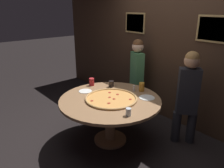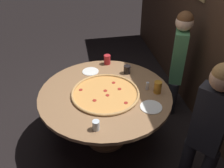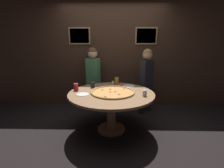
# 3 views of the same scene
# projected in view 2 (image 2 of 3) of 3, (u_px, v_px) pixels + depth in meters

# --- Properties ---
(ground_plane) EXTENTS (24.00, 24.00, 0.00)m
(ground_plane) POSITION_uv_depth(u_px,v_px,m) (106.00, 137.00, 3.32)
(ground_plane) COLOR black
(dining_table) EXTENTS (1.55, 1.55, 0.74)m
(dining_table) POSITION_uv_depth(u_px,v_px,m) (105.00, 102.00, 2.97)
(dining_table) COLOR #936B47
(dining_table) RESTS_ON ground_plane
(giant_pizza) EXTENTS (0.79, 0.79, 0.03)m
(giant_pizza) POSITION_uv_depth(u_px,v_px,m) (105.00, 93.00, 2.87)
(giant_pizza) COLOR #E0994C
(giant_pizza) RESTS_ON dining_table
(drink_cup_near_right) EXTENTS (0.09, 0.09, 0.15)m
(drink_cup_near_right) POSITION_uv_depth(u_px,v_px,m) (158.00, 87.00, 2.86)
(drink_cup_near_right) COLOR #BC7A23
(drink_cup_near_right) RESTS_ON dining_table
(drink_cup_far_left) EXTENTS (0.09, 0.09, 0.13)m
(drink_cup_far_left) POSITION_uv_depth(u_px,v_px,m) (107.00, 60.00, 3.42)
(drink_cup_far_left) COLOR #B22328
(drink_cup_far_left) RESTS_ON dining_table
(drink_cup_front_edge) EXTENTS (0.09, 0.09, 0.11)m
(drink_cup_front_edge) POSITION_uv_depth(u_px,v_px,m) (127.00, 69.00, 3.23)
(drink_cup_front_edge) COLOR black
(drink_cup_front_edge) RESTS_ON dining_table
(drink_cup_beside_pizza) EXTENTS (0.07, 0.07, 0.10)m
(drink_cup_beside_pizza) POSITION_uv_depth(u_px,v_px,m) (96.00, 125.00, 2.38)
(drink_cup_beside_pizza) COLOR silver
(drink_cup_beside_pizza) RESTS_ON dining_table
(white_plate_near_front) EXTENTS (0.24, 0.24, 0.01)m
(white_plate_near_front) POSITION_uv_depth(u_px,v_px,m) (151.00, 107.00, 2.68)
(white_plate_near_front) COLOR white
(white_plate_near_front) RESTS_ON dining_table
(white_plate_beside_cup) EXTENTS (0.22, 0.22, 0.01)m
(white_plate_beside_cup) POSITION_uv_depth(u_px,v_px,m) (90.00, 71.00, 3.28)
(white_plate_beside_cup) COLOR white
(white_plate_beside_cup) RESTS_ON dining_table
(condiment_shaker) EXTENTS (0.04, 0.04, 0.10)m
(condiment_shaker) POSITION_uv_depth(u_px,v_px,m) (147.00, 86.00, 2.93)
(condiment_shaker) COLOR silver
(condiment_shaker) RESTS_ON dining_table
(diner_side_right) EXTENTS (0.36, 0.34, 1.47)m
(diner_side_right) POSITION_uv_depth(u_px,v_px,m) (210.00, 123.00, 2.34)
(diner_side_right) COLOR #232328
(diner_side_right) RESTS_ON ground_plane
(diner_far_right) EXTENTS (0.39, 0.27, 1.49)m
(diner_far_right) POSITION_uv_depth(u_px,v_px,m) (178.00, 58.00, 3.37)
(diner_far_right) COLOR #232328
(diner_far_right) RESTS_ON ground_plane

